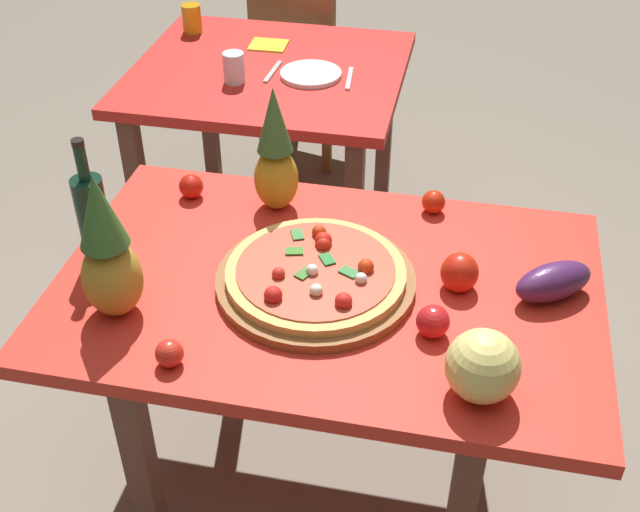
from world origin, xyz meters
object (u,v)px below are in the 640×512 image
object	(u,v)px
display_table	(328,310)
tomato_beside_pepper	(433,321)
eggplant	(553,281)
knife_utensil	(349,78)
pineapple_right	(275,156)
fork_utensil	(273,72)
napkin_folded	(268,45)
tomato_by_bottle	(191,186)
tomato_at_corner	(169,353)
pizza_board	(316,281)
drinking_glass_juice	(192,18)
background_table	(269,94)
bell_pepper	(459,273)
pizza	(316,272)
drinking_glass_water	(234,68)
pineapple_left	(108,254)
tomato_near_board	(433,202)
dining_chair	(303,62)
melon	(483,366)
dinner_plate	(311,74)
wine_bottle	(93,217)

from	to	relation	value
display_table	tomato_beside_pepper	world-z (taller)	tomato_beside_pepper
eggplant	knife_utensil	xyz separation A→B (m)	(-0.67, 1.08, -0.04)
pineapple_right	fork_utensil	world-z (taller)	pineapple_right
tomato_beside_pepper	napkin_folded	xyz separation A→B (m)	(-0.77, 1.50, -0.03)
tomato_by_bottle	pineapple_right	bearing A→B (deg)	0.53
tomato_at_corner	pineapple_right	bearing A→B (deg)	83.36
display_table	pizza_board	world-z (taller)	pizza_board
drinking_glass_juice	napkin_folded	bearing A→B (deg)	-13.00
tomato_at_corner	tomato_beside_pepper	distance (m)	0.58
background_table	pizza_board	distance (m)	1.27
display_table	tomato_at_corner	size ratio (longest dim) A/B	21.23
eggplant	fork_utensil	xyz separation A→B (m)	(-0.95, 1.08, -0.04)
display_table	drinking_glass_juice	world-z (taller)	drinking_glass_juice
pizza_board	bell_pepper	world-z (taller)	bell_pepper
pizza_board	pineapple_right	bearing A→B (deg)	119.22
drinking_glass_juice	napkin_folded	distance (m)	0.34
pizza	eggplant	bearing A→B (deg)	7.47
drinking_glass_juice	knife_utensil	bearing A→B (deg)	-24.27
bell_pepper	drinking_glass_water	world-z (taller)	drinking_glass_water
pineapple_left	tomato_beside_pepper	bearing A→B (deg)	5.34
tomato_near_board	pizza_board	bearing A→B (deg)	-123.45
knife_utensil	dining_chair	bearing A→B (deg)	109.69
tomato_beside_pepper	knife_utensil	bearing A→B (deg)	108.04
tomato_by_bottle	tomato_beside_pepper	distance (m)	0.83
tomato_beside_pepper	dining_chair	bearing A→B (deg)	110.72
drinking_glass_juice	tomato_beside_pepper	bearing A→B (deg)	-55.04
eggplant	drinking_glass_juice	size ratio (longest dim) A/B	1.85
bell_pepper	knife_utensil	bearing A→B (deg)	112.80
pineapple_right	bell_pepper	distance (m)	0.58
dining_chair	napkin_folded	xyz separation A→B (m)	(-0.02, -0.48, 0.27)
eggplant	fork_utensil	world-z (taller)	eggplant
knife_utensil	pineapple_right	bearing A→B (deg)	-99.13
pineapple_right	pizza	bearing A→B (deg)	-60.65
drinking_glass_juice	knife_utensil	distance (m)	0.76
bell_pepper	dining_chair	bearing A→B (deg)	113.79
display_table	pineapple_left	bearing A→B (deg)	-156.04
fork_utensil	pizza	bearing A→B (deg)	-67.56
dining_chair	tomato_by_bottle	bearing A→B (deg)	104.83
drinking_glass_water	background_table	bearing A→B (deg)	58.90
display_table	melon	xyz separation A→B (m)	(0.37, -0.29, 0.17)
drinking_glass_water	fork_utensil	bearing A→B (deg)	41.66
tomato_near_board	knife_utensil	xyz separation A→B (m)	(-0.37, 0.78, -0.03)
pineapple_right	tomato_at_corner	distance (m)	0.65
display_table	dinner_plate	bearing A→B (deg)	104.32
pizza	melon	bearing A→B (deg)	-34.37
tomato_at_corner	dinner_plate	xyz separation A→B (m)	(-0.01, 1.47, -0.02)
background_table	wine_bottle	distance (m)	1.22
display_table	drinking_glass_juice	size ratio (longest dim) A/B	12.08
drinking_glass_water	fork_utensil	xyz separation A→B (m)	(0.11, 0.10, -0.05)
pineapple_left	napkin_folded	distance (m)	1.57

